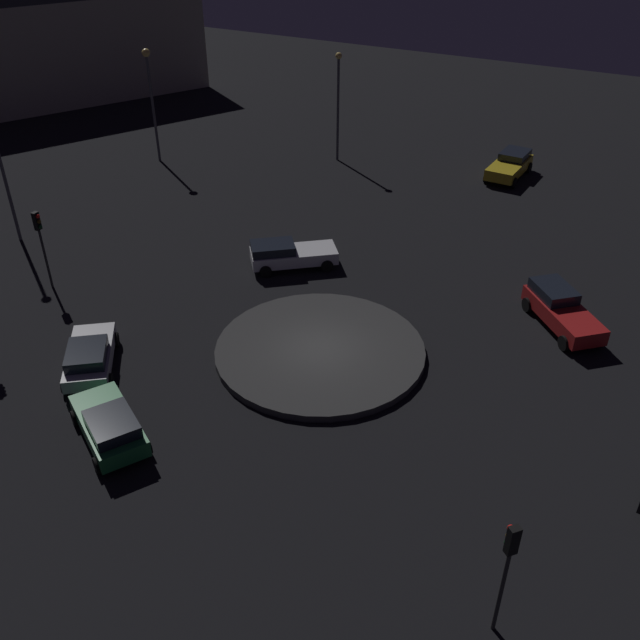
{
  "coord_description": "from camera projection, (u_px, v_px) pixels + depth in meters",
  "views": [
    {
      "loc": [
        11.92,
        -21.22,
        17.55
      ],
      "look_at": [
        0.0,
        0.0,
        1.72
      ],
      "focal_mm": 38.76,
      "sensor_mm": 36.0,
      "label": 1
    }
  ],
  "objects": [
    {
      "name": "ground_plane",
      "position": [
        320.0,
        353.0,
        29.97
      ],
      "size": [
        116.03,
        116.03,
        0.0
      ],
      "primitive_type": "plane",
      "color": "black"
    },
    {
      "name": "streetlamp_northwest",
      "position": [
        150.0,
        87.0,
        47.1
      ],
      "size": [
        0.55,
        0.55,
        7.73
      ],
      "color": "#4C4C51",
      "rests_on": "ground_plane"
    },
    {
      "name": "car_silver",
      "position": [
        89.0,
        356.0,
        28.59
      ],
      "size": [
        3.96,
        4.32,
        1.35
      ],
      "rotation": [
        0.0,
        0.0,
        2.25
      ],
      "color": "silver",
      "rests_on": "ground_plane"
    },
    {
      "name": "streetlamp_northwest_near",
      "position": [
        338.0,
        96.0,
        47.62
      ],
      "size": [
        0.45,
        0.45,
        7.45
      ],
      "color": "#4C4C51",
      "rests_on": "ground_plane"
    },
    {
      "name": "traffic_light_southeast",
      "position": [
        508.0,
        559.0,
        17.51
      ],
      "size": [
        0.39,
        0.38,
        4.1
      ],
      "rotation": [
        0.0,
        0.0,
        2.44
      ],
      "color": "#2D2D2D",
      "rests_on": "ground_plane"
    },
    {
      "name": "car_green",
      "position": [
        109.0,
        425.0,
        24.97
      ],
      "size": [
        4.37,
        3.5,
        1.43
      ],
      "rotation": [
        0.0,
        0.0,
        2.63
      ],
      "color": "#1E7238",
      "rests_on": "ground_plane"
    },
    {
      "name": "car_red",
      "position": [
        561.0,
        309.0,
        31.44
      ],
      "size": [
        4.36,
        4.48,
        1.58
      ],
      "rotation": [
        0.0,
        0.0,
        -0.81
      ],
      "color": "red",
      "rests_on": "ground_plane"
    },
    {
      "name": "traffic_light_west",
      "position": [
        40.0,
        235.0,
        33.16
      ],
      "size": [
        0.37,
        0.32,
        4.08
      ],
      "rotation": [
        0.0,
        0.0,
        0.11
      ],
      "color": "#2D2D2D",
      "rests_on": "ground_plane"
    },
    {
      "name": "store_building",
      "position": [
        24.0,
        46.0,
        60.91
      ],
      "size": [
        22.43,
        31.88,
        9.3
      ],
      "rotation": [
        0.0,
        0.0,
        4.28
      ],
      "color": "#B7B299",
      "rests_on": "ground_plane"
    },
    {
      "name": "car_yellow",
      "position": [
        510.0,
        165.0,
        46.94
      ],
      "size": [
        2.26,
        4.65,
        1.54
      ],
      "rotation": [
        0.0,
        0.0,
        4.68
      ],
      "color": "gold",
      "rests_on": "ground_plane"
    },
    {
      "name": "car_white",
      "position": [
        289.0,
        254.0,
        36.14
      ],
      "size": [
        4.55,
        4.21,
        1.42
      ],
      "rotation": [
        0.0,
        0.0,
        0.7
      ],
      "color": "white",
      "rests_on": "ground_plane"
    },
    {
      "name": "roundabout_island",
      "position": [
        320.0,
        350.0,
        29.88
      ],
      "size": [
        9.08,
        9.08,
        0.32
      ],
      "primitive_type": "cylinder",
      "color": "#383838",
      "rests_on": "ground_plane"
    }
  ]
}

